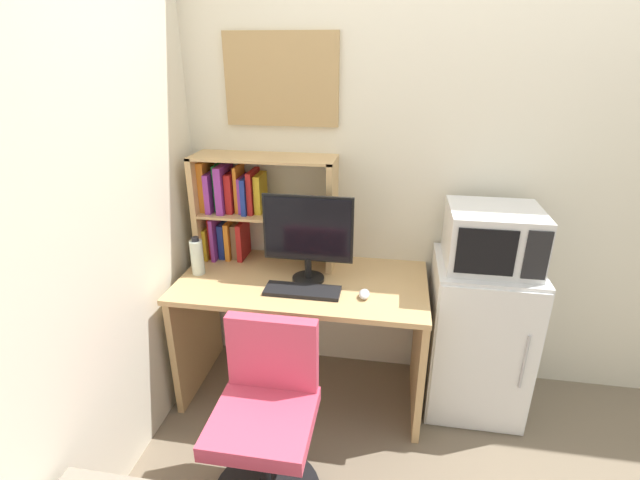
{
  "coord_description": "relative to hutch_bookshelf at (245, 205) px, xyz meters",
  "views": [
    {
      "loc": [
        -0.44,
        -2.47,
        1.87
      ],
      "look_at": [
        -0.79,
        -0.37,
        0.98
      ],
      "focal_mm": 25.78,
      "sensor_mm": 36.0,
      "label": 1
    }
  ],
  "objects": [
    {
      "name": "mini_fridge",
      "position": [
        1.32,
        -0.15,
        -0.63
      ],
      "size": [
        0.51,
        0.5,
        0.87
      ],
      "color": "white",
      "rests_on": "ground_plane"
    },
    {
      "name": "computer_mouse",
      "position": [
        0.71,
        -0.36,
        -0.31
      ],
      "size": [
        0.05,
        0.09,
        0.04
      ],
      "primitive_type": "ellipsoid",
      "color": "silver",
      "rests_on": "desk"
    },
    {
      "name": "wall_corkboard",
      "position": [
        0.21,
        0.1,
        0.66
      ],
      "size": [
        0.61,
        0.02,
        0.47
      ],
      "primitive_type": "cube",
      "color": "tan"
    },
    {
      "name": "monitor",
      "position": [
        0.4,
        -0.22,
        -0.06
      ],
      "size": [
        0.47,
        0.17,
        0.47
      ],
      "color": "black",
      "rests_on": "desk"
    },
    {
      "name": "hutch_bookshelf",
      "position": [
        0.0,
        0.0,
        0.0
      ],
      "size": [
        0.78,
        0.25,
        0.61
      ],
      "color": "tan",
      "rests_on": "desk"
    },
    {
      "name": "desk_chair",
      "position": [
        0.35,
        -0.9,
        -0.69
      ],
      "size": [
        0.48,
        0.48,
        0.83
      ],
      "color": "black",
      "rests_on": "ground_plane"
    },
    {
      "name": "wall_back",
      "position": [
        1.66,
        0.13,
        0.24
      ],
      "size": [
        6.4,
        0.04,
        2.6
      ],
      "primitive_type": "cube",
      "color": "silver",
      "rests_on": "ground_plane"
    },
    {
      "name": "keyboard",
      "position": [
        0.4,
        -0.36,
        -0.32
      ],
      "size": [
        0.38,
        0.14,
        0.02
      ],
      "primitive_type": "cube",
      "color": "black",
      "rests_on": "desk"
    },
    {
      "name": "microwave",
      "position": [
        1.32,
        -0.15,
        -0.05
      ],
      "size": [
        0.44,
        0.4,
        0.29
      ],
      "color": "silver",
      "rests_on": "mini_fridge"
    },
    {
      "name": "water_bottle",
      "position": [
        -0.2,
        -0.24,
        -0.23
      ],
      "size": [
        0.07,
        0.07,
        0.21
      ],
      "color": "silver",
      "rests_on": "desk"
    },
    {
      "name": "desk",
      "position": [
        0.37,
        -0.22,
        -0.54
      ],
      "size": [
        1.32,
        0.67,
        0.73
      ],
      "color": "tan",
      "rests_on": "ground_plane"
    }
  ]
}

